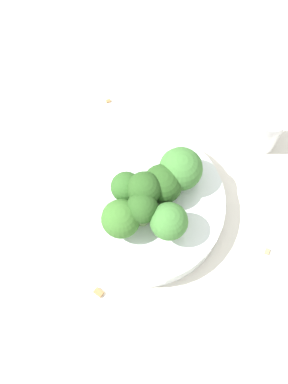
# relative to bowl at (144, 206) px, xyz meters

# --- Properties ---
(ground_plane) EXTENTS (3.00, 3.00, 0.00)m
(ground_plane) POSITION_rel_bowl_xyz_m (0.00, 0.00, -0.02)
(ground_plane) COLOR silver
(bowl) EXTENTS (0.18, 0.18, 0.03)m
(bowl) POSITION_rel_bowl_xyz_m (0.00, 0.00, 0.00)
(bowl) COLOR silver
(bowl) RESTS_ON ground_plane
(broccoli_floret_0) EXTENTS (0.04, 0.04, 0.05)m
(broccoli_floret_0) POSITION_rel_bowl_xyz_m (-0.02, -0.00, 0.04)
(broccoli_floret_0) COLOR #84AD66
(broccoli_floret_0) RESTS_ON bowl
(broccoli_floret_1) EXTENTS (0.04, 0.04, 0.05)m
(broccoli_floret_1) POSITION_rel_bowl_xyz_m (-0.01, 0.04, 0.04)
(broccoli_floret_1) COLOR #8EB770
(broccoli_floret_1) RESTS_ON bowl
(broccoli_floret_2) EXTENTS (0.03, 0.03, 0.05)m
(broccoli_floret_2) POSITION_rel_bowl_xyz_m (0.01, -0.01, 0.04)
(broccoli_floret_2) COLOR #8EB770
(broccoli_floret_2) RESTS_ON bowl
(broccoli_floret_3) EXTENTS (0.04, 0.04, 0.05)m
(broccoli_floret_3) POSITION_rel_bowl_xyz_m (0.03, 0.02, 0.04)
(broccoli_floret_3) COLOR #7A9E5B
(broccoli_floret_3) RESTS_ON bowl
(broccoli_floret_4) EXTENTS (0.05, 0.05, 0.05)m
(broccoli_floret_4) POSITION_rel_bowl_xyz_m (-0.05, -0.01, 0.04)
(broccoli_floret_4) COLOR #84AD66
(broccoli_floret_4) RESTS_ON bowl
(broccoli_floret_5) EXTENTS (0.03, 0.03, 0.05)m
(broccoli_floret_5) POSITION_rel_bowl_xyz_m (0.01, 0.02, 0.05)
(broccoli_floret_5) COLOR #7A9E5B
(broccoli_floret_5) RESTS_ON bowl
(broccoli_floret_6) EXTENTS (0.04, 0.04, 0.06)m
(broccoli_floret_6) POSITION_rel_bowl_xyz_m (0.00, 0.00, 0.05)
(broccoli_floret_6) COLOR #84AD66
(broccoli_floret_6) RESTS_ON bowl
(pepper_shaker) EXTENTS (0.03, 0.03, 0.06)m
(pepper_shaker) POSITION_rel_bowl_xyz_m (-0.16, -0.01, 0.02)
(pepper_shaker) COLOR silver
(pepper_shaker) RESTS_ON ground_plane
(almond_crumb_0) EXTENTS (0.01, 0.01, 0.01)m
(almond_crumb_0) POSITION_rel_bowl_xyz_m (0.09, 0.06, -0.01)
(almond_crumb_0) COLOR olive
(almond_crumb_0) RESTS_ON ground_plane
(almond_crumb_1) EXTENTS (0.01, 0.01, 0.01)m
(almond_crumb_1) POSITION_rel_bowl_xyz_m (-0.10, 0.10, -0.01)
(almond_crumb_1) COLOR tan
(almond_crumb_1) RESTS_ON ground_plane
(almond_crumb_2) EXTENTS (0.01, 0.00, 0.01)m
(almond_crumb_2) POSITION_rel_bowl_xyz_m (-0.02, -0.15, -0.01)
(almond_crumb_2) COLOR olive
(almond_crumb_2) RESTS_ON ground_plane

